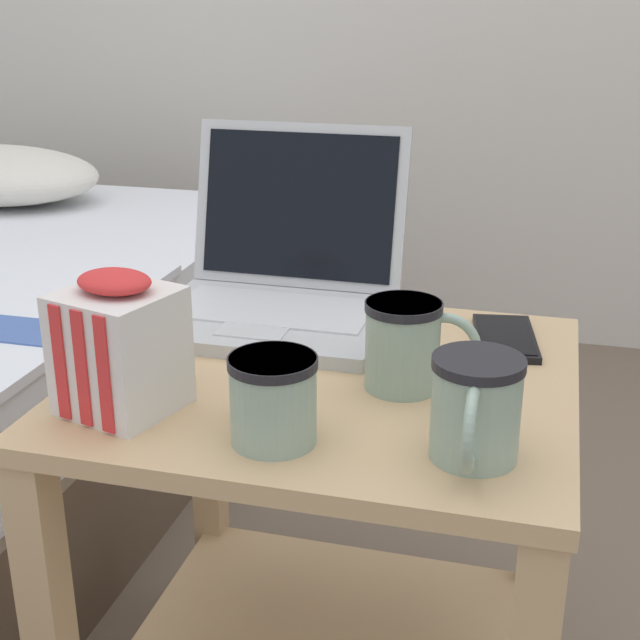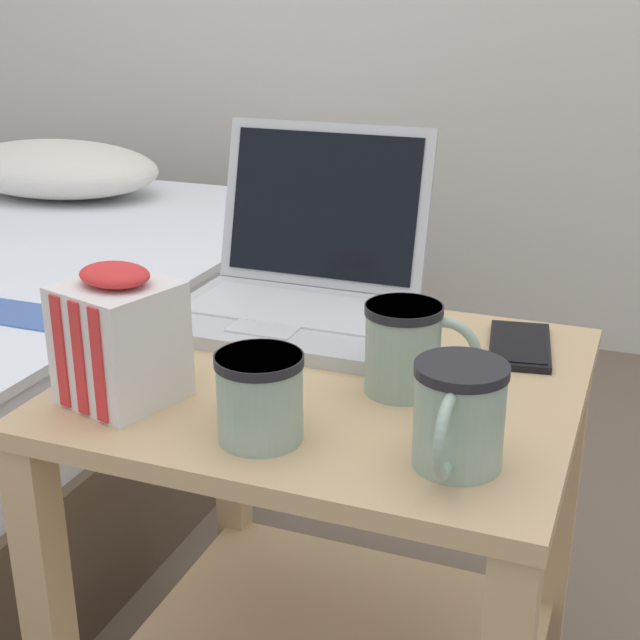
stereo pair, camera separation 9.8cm
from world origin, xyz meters
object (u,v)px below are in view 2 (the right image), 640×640
(mug_front_right, at_px, (259,391))
(cell_phone, at_px, (520,345))
(snack_bag, at_px, (120,338))
(laptop, at_px, (298,280))
(mug_front_left, at_px, (459,412))
(mug_mid_center, at_px, (406,345))

(mug_front_right, distance_m, cell_phone, 0.39)
(snack_bag, bearing_deg, laptop, 76.75)
(mug_front_left, xyz_separation_m, mug_front_right, (-0.20, -0.01, -0.01))
(mug_front_left, height_order, mug_front_right, mug_front_left)
(snack_bag, bearing_deg, cell_phone, 38.13)
(laptop, xyz_separation_m, mug_front_left, (0.30, -0.33, 0.01))
(mug_front_right, xyz_separation_m, cell_phone, (0.21, 0.33, -0.05))
(mug_front_left, distance_m, mug_front_right, 0.20)
(mug_front_right, bearing_deg, mug_mid_center, 55.95)
(mug_front_left, bearing_deg, mug_front_right, -176.04)
(cell_phone, bearing_deg, laptop, 176.40)
(mug_front_right, bearing_deg, laptop, 106.25)
(mug_mid_center, distance_m, cell_phone, 0.20)
(cell_phone, bearing_deg, snack_bag, -141.87)
(mug_front_right, height_order, mug_mid_center, mug_mid_center)
(mug_front_left, bearing_deg, laptop, 131.80)
(snack_bag, relative_size, cell_phone, 0.97)
(mug_front_left, bearing_deg, mug_mid_center, 122.47)
(laptop, height_order, mug_mid_center, laptop)
(mug_front_left, distance_m, snack_bag, 0.37)
(mug_front_right, bearing_deg, mug_front_left, 3.96)
(laptop, distance_m, mug_front_right, 0.36)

